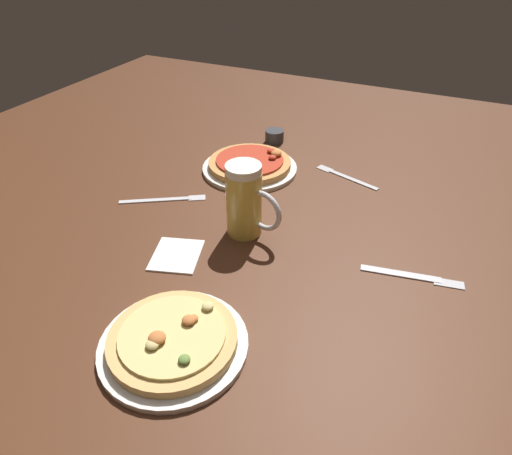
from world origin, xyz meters
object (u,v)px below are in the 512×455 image
at_px(knife_right, 412,277).
at_px(fork_spare, 345,176).
at_px(pizza_plate_near, 173,341).
at_px(ramekin_sauce, 274,136).
at_px(pizza_plate_far, 250,165).
at_px(napkin_folded, 176,254).
at_px(fork_left, 165,199).
at_px(beer_mug_dark, 246,201).

bearing_deg(knife_right, fork_spare, 124.29).
xyz_separation_m(pizza_plate_near, ramekin_sauce, (-0.18, 0.86, 0.00)).
relative_size(pizza_plate_far, knife_right, 1.32).
relative_size(napkin_folded, fork_left, 0.58).
bearing_deg(beer_mug_dark, fork_left, 172.09).
bearing_deg(ramekin_sauce, pizza_plate_near, -78.26).
height_order(beer_mug_dark, knife_right, beer_mug_dark).
height_order(pizza_plate_far, ramekin_sauce, pizza_plate_far).
xyz_separation_m(ramekin_sauce, knife_right, (0.52, -0.50, -0.02)).
relative_size(ramekin_sauce, fork_spare, 0.31).
xyz_separation_m(napkin_folded, knife_right, (0.48, 0.15, -0.00)).
distance_m(ramekin_sauce, fork_left, 0.47).
distance_m(pizza_plate_near, pizza_plate_far, 0.67).
relative_size(fork_left, knife_right, 0.96).
distance_m(ramekin_sauce, napkin_folded, 0.64).
bearing_deg(knife_right, napkin_folded, -163.11).
distance_m(napkin_folded, fork_left, 0.24).
relative_size(pizza_plate_far, napkin_folded, 2.35).
height_order(pizza_plate_far, knife_right, pizza_plate_far).
relative_size(pizza_plate_far, ramekin_sauce, 4.55).
bearing_deg(napkin_folded, ramekin_sauce, 93.65).
bearing_deg(fork_left, knife_right, -3.30).
height_order(pizza_plate_near, knife_right, pizza_plate_near).
height_order(pizza_plate_far, napkin_folded, pizza_plate_far).
relative_size(beer_mug_dark, ramekin_sauce, 2.89).
height_order(beer_mug_dark, fork_spare, beer_mug_dark).
bearing_deg(beer_mug_dark, napkin_folded, -123.85).
distance_m(knife_right, fork_spare, 0.44).
relative_size(pizza_plate_far, fork_spare, 1.41).
height_order(pizza_plate_far, fork_left, pizza_plate_far).
height_order(fork_left, knife_right, same).
xyz_separation_m(ramekin_sauce, napkin_folded, (0.04, -0.64, -0.02)).
bearing_deg(pizza_plate_far, fork_left, -117.87).
bearing_deg(ramekin_sauce, beer_mug_dark, -74.14).
xyz_separation_m(pizza_plate_near, fork_left, (-0.30, 0.40, -0.01)).
bearing_deg(knife_right, beer_mug_dark, 179.80).
bearing_deg(fork_spare, knife_right, -55.71).
distance_m(pizza_plate_near, ramekin_sauce, 0.88).
xyz_separation_m(napkin_folded, fork_left, (-0.16, 0.18, -0.00)).
height_order(pizza_plate_far, fork_spare, pizza_plate_far).
height_order(pizza_plate_far, beer_mug_dark, beer_mug_dark).
bearing_deg(fork_spare, fork_left, -140.76).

